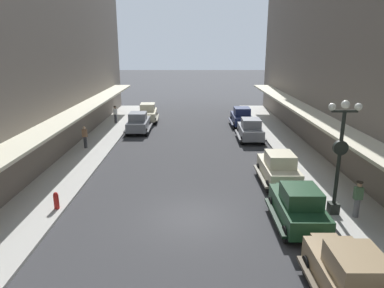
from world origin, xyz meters
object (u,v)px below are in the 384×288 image
parked_car_4 (298,206)px  parked_car_5 (351,277)px  parked_car_2 (138,122)px  parked_car_6 (250,129)px  lamp_post_with_clock (339,153)px  parked_car_0 (278,167)px  fire_hydrant (56,200)px  pedestrian_0 (85,137)px  pedestrian_2 (115,114)px  parked_car_3 (241,116)px  pedestrian_1 (357,199)px  parked_car_1 (147,113)px

parked_car_4 → parked_car_5: (0.17, -4.78, 0.00)m
parked_car_2 → parked_car_6: (9.54, -2.72, 0.00)m
parked_car_6 → lamp_post_with_clock: bearing=-82.9°
parked_car_0 → fire_hydrant: (-11.17, -3.52, -0.38)m
fire_hydrant → parked_car_4: bearing=-7.1°
pedestrian_0 → lamp_post_with_clock: bearing=-36.4°
parked_car_6 → pedestrian_0: parked_car_6 is taller
fire_hydrant → pedestrian_2: size_ratio=0.49×
parked_car_2 → pedestrian_2: size_ratio=2.56×
parked_car_0 → parked_car_4: size_ratio=1.00×
parked_car_0 → parked_car_3: same height
parked_car_0 → pedestrian_1: 4.98m
pedestrian_1 → parked_car_3: bearing=97.6°
parked_car_1 → parked_car_4: (9.04, -21.56, 0.00)m
parked_car_1 → parked_car_6: same height
parked_car_2 → parked_car_4: (9.31, -16.95, 0.00)m
lamp_post_with_clock → fire_hydrant: (-12.75, 0.45, -2.42)m
parked_car_5 → lamp_post_with_clock: bearing=73.2°
parked_car_2 → parked_car_5: size_ratio=1.00×
parked_car_5 → parked_car_2: bearing=113.6°
parked_car_3 → parked_car_4: size_ratio=1.00×
parked_car_1 → fire_hydrant: (-1.81, -20.20, -0.38)m
parked_car_0 → pedestrian_0: size_ratio=2.60×
parked_car_4 → fire_hydrant: (-10.86, 1.36, -0.38)m
parked_car_2 → pedestrian_1: parked_car_2 is taller
pedestrian_0 → fire_hydrant: bearing=-81.0°
parked_car_1 → parked_car_6: 11.82m
fire_hydrant → parked_car_6: bearing=49.3°
parked_car_5 → parked_car_6: bearing=89.8°
parked_car_2 → pedestrian_0: size_ratio=2.60×
parked_car_3 → parked_car_5: bearing=-90.1°
parked_car_0 → parked_car_5: (-0.14, -9.66, 0.00)m
pedestrian_1 → lamp_post_with_clock: bearing=156.7°
parked_car_1 → pedestrian_0: size_ratio=2.63×
parked_car_2 → lamp_post_with_clock: bearing=-55.1°
parked_car_2 → pedestrian_1: (12.06, -16.42, 0.07)m
parked_car_5 → parked_car_6: size_ratio=1.00×
parked_car_1 → parked_car_3: same height
parked_car_1 → parked_car_4: bearing=-67.2°
parked_car_2 → parked_car_3: size_ratio=1.00×
parked_car_2 → pedestrian_2: 4.30m
pedestrian_0 → pedestrian_1: pedestrian_1 is taller
parked_car_4 → pedestrian_1: (2.76, 0.53, 0.07)m
parked_car_4 → parked_car_5: same height
parked_car_1 → parked_car_2: size_ratio=1.01×
parked_car_0 → pedestrian_0: bearing=152.6°
parked_car_4 → pedestrian_2: 23.58m
parked_car_6 → lamp_post_with_clock: size_ratio=0.83×
parked_car_1 → pedestrian_2: 3.28m
pedestrian_1 → pedestrian_2: size_ratio=1.00×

